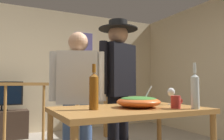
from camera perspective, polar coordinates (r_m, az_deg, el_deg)
back_wall at (r=4.98m, az=-16.68°, el=0.08°), size 5.49×0.10×2.57m
side_wall_right at (r=4.66m, az=23.81°, el=0.46°), size 0.10×4.12×2.57m
framed_picture at (r=5.20m, az=-7.16°, el=6.63°), size 0.42×0.03×0.49m
stair_railing at (r=3.95m, az=-17.83°, el=-7.97°), size 3.57×0.10×1.06m
tv_console at (r=4.61m, az=-26.18°, el=-12.34°), size 0.90×0.40×0.50m
flat_screen_tv at (r=4.52m, az=-25.99°, el=-5.43°), size 0.70×0.12×0.53m
serving_table at (r=1.95m, az=4.39°, el=-11.89°), size 1.25×0.78×0.79m
salad_bowl at (r=1.96m, az=6.69°, el=-7.83°), size 0.37×0.37×0.19m
wine_glass at (r=2.29m, az=14.66°, el=-5.58°), size 0.07×0.07×0.16m
wine_bottle_clear at (r=1.96m, az=20.19°, el=-4.79°), size 0.07×0.07×0.37m
wine_bottle_amber at (r=1.79m, az=-4.61°, el=-5.15°), size 0.07×0.07×0.36m
mug_red at (r=1.96m, az=15.79°, el=-7.76°), size 0.12×0.08×0.10m
person_standing_left at (r=2.44m, az=-8.63°, el=-5.28°), size 0.56×0.37×1.55m
person_standing_right at (r=2.63m, az=1.57°, el=-2.20°), size 0.56×0.46×1.73m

